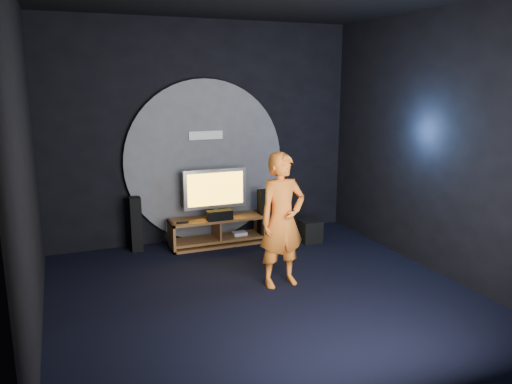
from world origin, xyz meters
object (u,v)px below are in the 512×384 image
media_console (218,233)px  tower_speaker_right (264,215)px  subwoofer (310,231)px  tv (215,191)px  player (282,220)px  tower_speaker_left (136,224)px

media_console → tower_speaker_right: tower_speaker_right is taller
media_console → subwoofer: (1.44, -0.41, -0.02)m
tv → tower_speaker_right: tv is taller
media_console → player: 1.96m
tv → subwoofer: tv is taller
tower_speaker_left → tower_speaker_right: 2.03m
player → tower_speaker_left: bearing=122.1°
subwoofer → player: size_ratio=0.21×
tv → tower_speaker_right: bearing=-9.7°
tower_speaker_right → player: 1.87m
media_console → tv: (-0.01, 0.07, 0.68)m
tower_speaker_left → player: 2.56m
subwoofer → tower_speaker_left: bearing=167.4°
media_console → player: bearing=-81.1°
tower_speaker_right → subwoofer: 0.79m
media_console → player: player is taller
media_console → tower_speaker_right: (0.77, -0.07, 0.23)m
tv → player: 1.91m
tv → subwoofer: 1.67m
tv → tower_speaker_left: size_ratio=1.20×
tower_speaker_right → subwoofer: tower_speaker_right is taller
media_console → tower_speaker_left: size_ratio=1.79×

